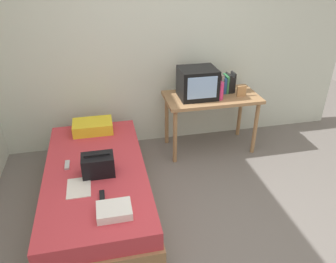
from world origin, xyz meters
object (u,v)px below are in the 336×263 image
tv (197,83)px  book_row (227,83)px  remote_dark (102,197)px  remote_silver (67,165)px  water_bottle (220,91)px  folded_towel (114,211)px  picture_frame (241,91)px  pillow (93,126)px  bed (97,187)px  magazine (79,188)px  handbag (98,165)px  desk (211,103)px

tv → book_row: bearing=11.5°
remote_dark → remote_silver: 0.64m
water_bottle → remote_dark: bearing=-141.9°
book_row → folded_towel: (-1.55, -1.59, -0.38)m
folded_towel → picture_frame: bearing=40.2°
picture_frame → folded_towel: (-1.67, -1.41, -0.33)m
pillow → tv: bearing=2.4°
bed → remote_silver: (-0.27, 0.10, 0.23)m
bed → folded_towel: (0.14, -0.68, 0.26)m
magazine → bed: bearing=61.9°
pillow → folded_towel: size_ratio=1.62×
bed → handbag: (0.04, -0.10, 0.32)m
water_bottle → folded_towel: size_ratio=0.77×
desk → handbag: size_ratio=3.87×
book_row → pillow: book_row is taller
magazine → remote_silver: size_ratio=2.01×
folded_towel → remote_dark: bearing=111.7°
water_bottle → pillow: (-1.53, 0.07, -0.35)m
pillow → remote_silver: (-0.26, -0.67, -0.05)m
remote_dark → folded_towel: bearing=-68.3°
book_row → folded_towel: size_ratio=0.89×
water_bottle → magazine: size_ratio=0.75×
bed → book_row: bearing=28.4°
magazine → remote_silver: (-0.12, 0.38, 0.01)m
bed → remote_silver: size_ratio=13.89×
bed → tv: size_ratio=4.55×
book_row → pillow: size_ratio=0.55×
desk → book_row: size_ratio=4.67×
magazine → desk: bearing=34.4°
handbag → water_bottle: bearing=28.2°
desk → handbag: desk is taller
book_row → magazine: bearing=-147.0°
picture_frame → handbag: size_ratio=0.44×
handbag → remote_silver: bearing=146.8°
tv → remote_dark: (-1.22, -1.28, -0.47)m
pillow → remote_dark: bearing=-87.5°
desk → tv: (-0.19, 0.00, 0.27)m
picture_frame → book_row: bearing=125.7°
bed → handbag: bearing=-68.8°
desk → handbag: bearing=-147.1°
tv → book_row: tv is taller
folded_towel → tv: bearing=53.0°
desk → pillow: bearing=-178.0°
desk → tv: tv is taller
bed → handbag: 0.34m
desk → remote_dark: 1.92m
book_row → remote_dark: size_ratio=1.59×
picture_frame → handbag: bearing=-154.9°
handbag → folded_towel: size_ratio=1.07×
folded_towel → pillow: bearing=95.6°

